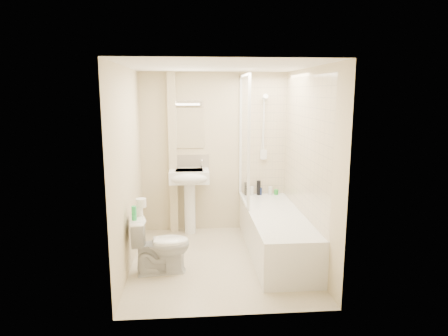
{
  "coord_description": "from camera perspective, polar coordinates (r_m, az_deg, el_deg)",
  "views": [
    {
      "loc": [
        -0.34,
        -4.73,
        2.11
      ],
      "look_at": [
        0.06,
        0.2,
        1.16
      ],
      "focal_mm": 32.0,
      "sensor_mm": 36.0,
      "label": 1
    }
  ],
  "objects": [
    {
      "name": "tile_right",
      "position": [
        5.18,
        11.39,
        3.01
      ],
      "size": [
        0.01,
        2.1,
        1.75
      ],
      "primitive_type": "cube",
      "color": "beige",
      "rests_on": "wall_right"
    },
    {
      "name": "floor",
      "position": [
        5.19,
        -0.54,
        -13.17
      ],
      "size": [
        2.5,
        2.5,
        0.0
      ],
      "primitive_type": "plane",
      "color": "beige",
      "rests_on": "ground"
    },
    {
      "name": "bottle_blue",
      "position": [
        6.17,
        5.23,
        -3.34
      ],
      "size": [
        0.05,
        0.05,
        0.11
      ],
      "primitive_type": "cylinder",
      "color": "navy",
      "rests_on": "bathtub"
    },
    {
      "name": "toilet",
      "position": [
        4.83,
        -9.03,
        -10.76
      ],
      "size": [
        0.53,
        0.76,
        0.69
      ],
      "primitive_type": "imported",
      "rotation": [
        0.0,
        0.0,
        1.68
      ],
      "color": "white",
      "rests_on": "ground"
    },
    {
      "name": "bottle_black_b",
      "position": [
        6.15,
        4.98,
        -2.83
      ],
      "size": [
        0.06,
        0.06,
        0.22
      ],
      "primitive_type": "cylinder",
      "color": "black",
      "rests_on": "bathtub"
    },
    {
      "name": "shower_fixture",
      "position": [
        6.05,
        5.73,
        5.42
      ],
      "size": [
        0.1,
        0.16,
        0.99
      ],
      "color": "white",
      "rests_on": "wall_back"
    },
    {
      "name": "bottle_white_b",
      "position": [
        6.19,
        6.63,
        -3.23
      ],
      "size": [
        0.06,
        0.06,
        0.13
      ],
      "primitive_type": "cylinder",
      "color": "silver",
      "rests_on": "bathtub"
    },
    {
      "name": "bottle_white_a",
      "position": [
        6.14,
        3.99,
        -3.25
      ],
      "size": [
        0.06,
        0.06,
        0.14
      ],
      "primitive_type": "cylinder",
      "color": "silver",
      "rests_on": "bathtub"
    },
    {
      "name": "splashback",
      "position": [
        6.07,
        -5.0,
        0.53
      ],
      "size": [
        0.6,
        0.02,
        0.3
      ],
      "primitive_type": "cube",
      "color": "beige",
      "rests_on": "wall_back"
    },
    {
      "name": "toilet_roll_lower",
      "position": [
        4.79,
        -12.11,
        -6.04
      ],
      "size": [
        0.1,
        0.1,
        0.11
      ],
      "primitive_type": "cylinder",
      "color": "white",
      "rests_on": "toilet"
    },
    {
      "name": "strip_light",
      "position": [
        5.95,
        -5.14,
        9.25
      ],
      "size": [
        0.42,
        0.07,
        0.07
      ],
      "primitive_type": "cube",
      "color": "silver",
      "rests_on": "wall_back"
    },
    {
      "name": "bathtub",
      "position": [
        5.37,
        7.41,
        -9.11
      ],
      "size": [
        0.7,
        2.1,
        0.55
      ],
      "color": "white",
      "rests_on": "ground"
    },
    {
      "name": "ceiling",
      "position": [
        4.75,
        -0.59,
        14.33
      ],
      "size": [
        2.2,
        2.5,
        0.02
      ],
      "primitive_type": "cube",
      "color": "white",
      "rests_on": "wall_back"
    },
    {
      "name": "wall_left",
      "position": [
        4.87,
        -13.57,
        -0.24
      ],
      "size": [
        0.02,
        2.5,
        2.4
      ],
      "primitive_type": "cube",
      "color": "beige",
      "rests_on": "ground"
    },
    {
      "name": "tile_back",
      "position": [
        6.1,
        5.65,
        4.33
      ],
      "size": [
        0.7,
        0.01,
        1.75
      ],
      "primitive_type": "cube",
      "color": "beige",
      "rests_on": "wall_back"
    },
    {
      "name": "wall_back",
      "position": [
        6.06,
        -1.41,
        2.19
      ],
      "size": [
        2.2,
        0.02,
        2.4
      ],
      "primitive_type": "cube",
      "color": "beige",
      "rests_on": "ground"
    },
    {
      "name": "wall_right",
      "position": [
        5.03,
        12.05,
        0.15
      ],
      "size": [
        0.02,
        2.5,
        2.4
      ],
      "primitive_type": "cube",
      "color": "beige",
      "rests_on": "ground"
    },
    {
      "name": "pipe_boxing",
      "position": [
        5.99,
        -7.31,
        2.01
      ],
      "size": [
        0.12,
        0.12,
        2.4
      ],
      "primitive_type": "cube",
      "color": "beige",
      "rests_on": "ground"
    },
    {
      "name": "bottle_black_a",
      "position": [
        6.12,
        3.21,
        -2.99
      ],
      "size": [
        0.06,
        0.06,
        0.2
      ],
      "primitive_type": "cylinder",
      "color": "black",
      "rests_on": "bathtub"
    },
    {
      "name": "shower_screen",
      "position": [
        5.61,
        2.93,
        4.06
      ],
      "size": [
        0.04,
        0.92,
        1.8
      ],
      "color": "white",
      "rests_on": "bathtub"
    },
    {
      "name": "green_bottle",
      "position": [
        4.63,
        -12.72,
        -6.32
      ],
      "size": [
        0.05,
        0.05,
        0.16
      ],
      "primitive_type": "cylinder",
      "color": "#29C55D",
      "rests_on": "toilet"
    },
    {
      "name": "mirror",
      "position": [
        5.99,
        -5.08,
        5.71
      ],
      "size": [
        0.46,
        0.01,
        0.6
      ],
      "primitive_type": "cube",
      "color": "white",
      "rests_on": "wall_back"
    },
    {
      "name": "toilet_roll_upper",
      "position": [
        4.75,
        -11.78,
        -4.89
      ],
      "size": [
        0.12,
        0.12,
        0.1
      ],
      "primitive_type": "cylinder",
      "color": "white",
      "rests_on": "toilet_roll_lower"
    },
    {
      "name": "bottle_green",
      "position": [
        6.22,
        7.46,
        -3.42
      ],
      "size": [
        0.06,
        0.06,
        0.08
      ],
      "primitive_type": "cylinder",
      "color": "green",
      "rests_on": "bathtub"
    },
    {
      "name": "pedestal_sink",
      "position": [
        5.89,
        -4.97,
        -2.22
      ],
      "size": [
        0.58,
        0.52,
        1.11
      ],
      "color": "white",
      "rests_on": "ground"
    }
  ]
}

